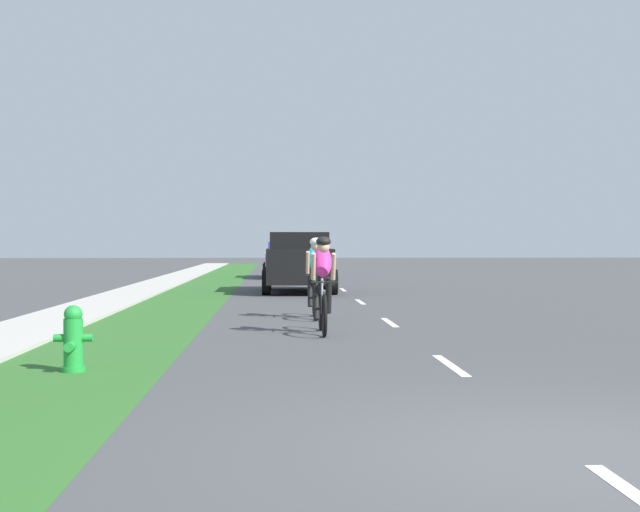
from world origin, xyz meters
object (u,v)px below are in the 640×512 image
(sedan_blue, at_px, (287,260))
(suv_black, at_px, (298,260))
(cyclist_trailing, at_px, (315,277))
(fire_hydrant_green, at_px, (73,339))
(cyclist_lead, at_px, (323,284))

(sedan_blue, bearing_deg, suv_black, -88.76)
(cyclist_trailing, bearing_deg, fire_hydrant_green, -114.29)
(fire_hydrant_green, xyz_separation_m, sedan_blue, (2.76, 26.65, 0.40))
(cyclist_trailing, xyz_separation_m, suv_black, (-0.10, 9.20, 0.14))
(cyclist_trailing, distance_m, suv_black, 9.20)
(suv_black, xyz_separation_m, sedan_blue, (-0.23, 10.62, -0.18))
(fire_hydrant_green, xyz_separation_m, cyclist_trailing, (3.08, 6.83, 0.44))
(fire_hydrant_green, relative_size, suv_black, 0.16)
(cyclist_lead, relative_size, cyclist_trailing, 1.00)
(fire_hydrant_green, relative_size, sedan_blue, 0.18)
(suv_black, bearing_deg, sedan_blue, 91.24)
(fire_hydrant_green, relative_size, cyclist_trailing, 0.44)
(fire_hydrant_green, xyz_separation_m, suv_black, (2.99, 16.03, 0.58))
(suv_black, relative_size, sedan_blue, 1.09)
(cyclist_trailing, height_order, sedan_blue, cyclist_trailing)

